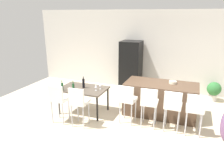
# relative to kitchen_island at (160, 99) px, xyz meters

# --- Properties ---
(ground_plane) EXTENTS (10.00, 10.00, 0.00)m
(ground_plane) POSITION_rel_kitchen_island_xyz_m (-0.34, -0.74, -0.46)
(ground_plane) COLOR beige
(back_wall) EXTENTS (10.00, 0.12, 2.90)m
(back_wall) POSITION_rel_kitchen_island_xyz_m (-0.34, 2.08, 0.99)
(back_wall) COLOR beige
(back_wall) RESTS_ON ground_plane
(kitchen_island) EXTENTS (1.97, 0.95, 0.92)m
(kitchen_island) POSITION_rel_kitchen_island_xyz_m (0.00, 0.00, 0.00)
(kitchen_island) COLOR #4C3828
(kitchen_island) RESTS_ON ground_plane
(bar_chair_left) EXTENTS (0.43, 0.43, 1.05)m
(bar_chair_left) POSITION_rel_kitchen_island_xyz_m (-0.72, -0.86, 0.24)
(bar_chair_left) COLOR white
(bar_chair_left) RESTS_ON ground_plane
(bar_chair_middle) EXTENTS (0.42, 0.42, 1.05)m
(bar_chair_middle) POSITION_rel_kitchen_island_xyz_m (-0.15, -0.86, 0.24)
(bar_chair_middle) COLOR white
(bar_chair_middle) RESTS_ON ground_plane
(bar_chair_right) EXTENTS (0.40, 0.40, 1.05)m
(bar_chair_right) POSITION_rel_kitchen_island_xyz_m (0.42, -0.86, 0.24)
(bar_chair_right) COLOR white
(bar_chair_right) RESTS_ON ground_plane
(bar_chair_far) EXTENTS (0.42, 0.42, 1.05)m
(bar_chair_far) POSITION_rel_kitchen_island_xyz_m (0.91, -0.86, 0.24)
(bar_chair_far) COLOR white
(bar_chair_far) RESTS_ON ground_plane
(dining_table) EXTENTS (1.32, 0.87, 0.74)m
(dining_table) POSITION_rel_kitchen_island_xyz_m (-2.09, -0.66, 0.21)
(dining_table) COLOR #4C4238
(dining_table) RESTS_ON ground_plane
(dining_chair_near) EXTENTS (0.42, 0.42, 1.05)m
(dining_chair_near) POSITION_rel_kitchen_island_xyz_m (-2.38, -1.45, 0.24)
(dining_chair_near) COLOR white
(dining_chair_near) RESTS_ON ground_plane
(dining_chair_far) EXTENTS (0.41, 0.41, 1.05)m
(dining_chair_far) POSITION_rel_kitchen_island_xyz_m (-1.79, -1.45, 0.24)
(dining_chair_far) COLOR white
(dining_chair_far) RESTS_ON ground_plane
(wine_bottle_left) EXTENTS (0.07, 0.07, 0.31)m
(wine_bottle_left) POSITION_rel_kitchen_island_xyz_m (-2.20, -1.00, 0.40)
(wine_bottle_left) COLOR #194723
(wine_bottle_left) RESTS_ON dining_table
(wine_bottle_right) EXTENTS (0.07, 0.07, 0.33)m
(wine_bottle_right) POSITION_rel_kitchen_island_xyz_m (-2.09, -0.62, 0.41)
(wine_bottle_right) COLOR black
(wine_bottle_right) RESTS_ON dining_table
(wine_bottle_inner) EXTENTS (0.06, 0.06, 0.29)m
(wine_bottle_inner) POSITION_rel_kitchen_island_xyz_m (-2.53, -1.02, 0.39)
(wine_bottle_inner) COLOR #194723
(wine_bottle_inner) RESTS_ON dining_table
(wine_glass_middle) EXTENTS (0.07, 0.07, 0.17)m
(wine_glass_middle) POSITION_rel_kitchen_island_xyz_m (-1.60, -0.54, 0.40)
(wine_glass_middle) COLOR silver
(wine_glass_middle) RESTS_ON dining_table
(wine_glass_far) EXTENTS (0.07, 0.07, 0.17)m
(wine_glass_far) POSITION_rel_kitchen_island_xyz_m (-1.66, -0.70, 0.40)
(wine_glass_far) COLOR silver
(wine_glass_far) RESTS_ON dining_table
(refrigerator) EXTENTS (0.72, 0.68, 1.84)m
(refrigerator) POSITION_rel_kitchen_island_xyz_m (-1.36, 1.64, 0.46)
(refrigerator) COLOR black
(refrigerator) RESTS_ON ground_plane
(fruit_bowl) EXTENTS (0.20, 0.20, 0.07)m
(fruit_bowl) POSITION_rel_kitchen_island_xyz_m (0.29, 0.11, 0.50)
(fruit_bowl) COLOR beige
(fruit_bowl) RESTS_ON kitchen_island
(potted_plant) EXTENTS (0.45, 0.45, 0.64)m
(potted_plant) POSITION_rel_kitchen_island_xyz_m (1.48, 1.63, -0.08)
(potted_plant) COLOR beige
(potted_plant) RESTS_ON ground_plane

